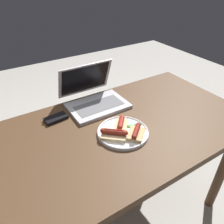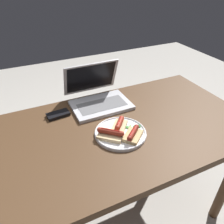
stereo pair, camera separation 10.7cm
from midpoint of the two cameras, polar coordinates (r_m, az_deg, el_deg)
The scene contains 9 objects.
ground_plane at distance 1.62m, azimuth 0.88°, elevation -26.07°, with size 6.00×6.00×0.00m, color #B7B2A8.
desk at distance 1.10m, azimuth 1.18°, elevation -8.84°, with size 1.49×0.73×0.75m.
laptop at distance 1.23m, azimuth -1.20°, elevation 3.91°, with size 0.32×0.29×0.21m.
plate at distance 1.03m, azimuth 5.20°, elevation -5.56°, with size 0.24×0.24×0.02m.
sausage_toast_left at distance 1.05m, azimuth 4.91°, elevation -3.36°, with size 0.11×0.11×0.04m.
sausage_toast_middle at distance 0.99m, azimuth 2.73°, elevation -5.87°, with size 0.13×0.13×0.04m.
sausage_toast_right at distance 0.99m, azimuth 8.59°, elevation -5.98°, with size 0.12×0.12×0.04m.
salad_pile at distance 1.06m, azimuth 8.90°, elevation -4.03°, with size 0.08×0.07×0.01m.
external_drive at distance 1.17m, azimuth -11.38°, elevation -0.73°, with size 0.12×0.07×0.02m.
Camera 2 is at (-0.32, -0.75, 1.41)m, focal length 35.00 mm.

